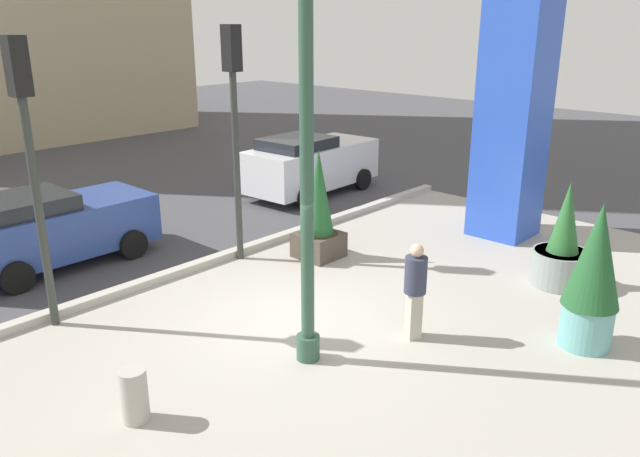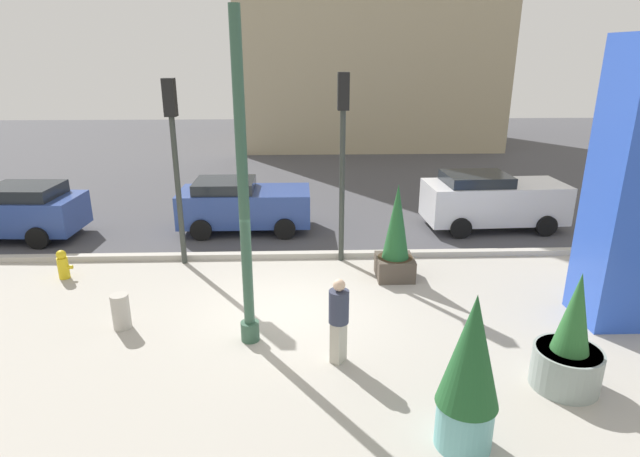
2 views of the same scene
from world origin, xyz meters
name	(u,v)px [view 1 (image 1 of 2)]	position (x,y,z in m)	size (l,w,h in m)	color
ground_plane	(162,262)	(0.00, 4.00, 0.00)	(60.00, 60.00, 0.00)	#47474C
plaza_pavement	(383,359)	(0.00, -2.00, 0.00)	(18.00, 10.00, 0.02)	#ADA89E
curb_strip	(185,269)	(0.00, 3.12, 0.08)	(18.00, 0.24, 0.16)	#B7B2A8
lamp_post	(307,160)	(-0.77, -1.14, 3.13)	(0.44, 0.44, 6.42)	#335642
art_pillar_blue	(513,117)	(6.72, -0.52, 2.85)	(1.33, 1.33, 5.70)	blue
potted_plant_near_right	(319,212)	(2.55, 1.72, 1.04)	(0.90, 0.90, 2.41)	#4C4238
potted_plant_mid_plaza	(562,250)	(4.65, -2.80, 0.73)	(1.12, 1.12, 2.09)	gray
potted_plant_near_left	(594,275)	(2.53, -4.11, 1.23)	(0.87, 0.87, 2.40)	#6BB2B2
concrete_bollard	(134,396)	(-3.43, -0.58, 0.38)	(0.36, 0.36, 0.75)	#B2ADA3
traffic_light_far_side	(28,139)	(-2.90, 2.86, 3.21)	(0.28, 0.42, 4.77)	#333833
traffic_light_corner	(234,108)	(1.30, 2.91, 3.28)	(0.28, 0.42, 4.90)	#333833
car_curb_east	(311,164)	(6.28, 5.51, 0.92)	(4.40, 2.17, 1.77)	silver
car_far_lane	(52,227)	(-1.58, 5.55, 0.84)	(4.04, 2.03, 1.62)	#2D4793
pedestrian_crossing	(415,287)	(0.90, -1.93, 0.91)	(0.50, 0.50, 1.64)	#B2AD9E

